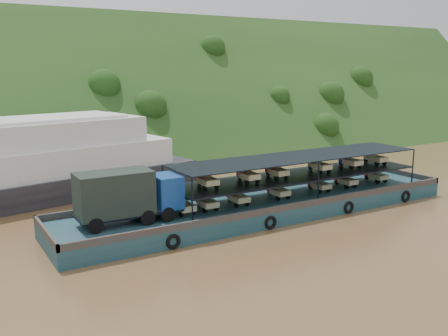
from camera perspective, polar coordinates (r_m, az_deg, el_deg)
ground at (r=43.36m, az=4.32°, el=-4.56°), size 160.00×160.00×0.00m
hillside at (r=74.97m, az=-11.75°, el=2.08°), size 140.00×39.60×39.60m
cargo_barge at (r=40.50m, az=3.11°, el=-3.88°), size 35.00×7.18×4.96m
passenger_ferry at (r=48.45m, az=-23.96°, el=0.08°), size 37.64×15.77×7.41m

